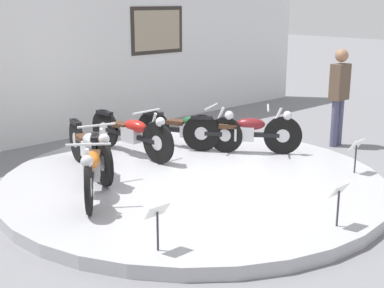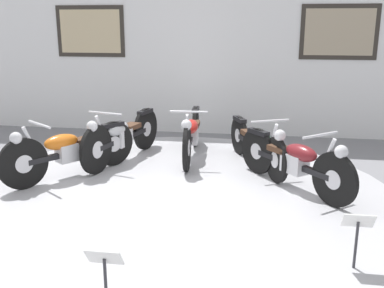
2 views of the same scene
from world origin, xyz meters
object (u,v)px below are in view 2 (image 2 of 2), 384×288
Objects in this scene: info_placard_front_centre at (105,266)px; motorcycle_green at (257,142)px; motorcycle_maroon at (295,160)px; motorcycle_orange at (69,149)px; motorcycle_red at (191,133)px; motorcycle_silver at (121,135)px; info_placard_front_right at (358,228)px.

motorcycle_green is at bearing 74.14° from info_placard_front_centre.
motorcycle_maroon is (0.47, -0.81, 0.01)m from motorcycle_green.
motorcycle_orange is 1.06× the size of motorcycle_maroon.
motorcycle_maroon is 3.03× the size of info_placard_front_centre.
motorcycle_maroon is at bearing 0.01° from motorcycle_orange.
motorcycle_orange is 3.22× the size of info_placard_front_centre.
motorcycle_orange is 2.95m from motorcycle_maroon.
motorcycle_red is at bearing 89.97° from info_placard_front_centre.
motorcycle_silver is 0.98× the size of motorcycle_red.
motorcycle_orange reaches higher than info_placard_front_centre.
info_placard_front_right is (1.88, 0.90, 0.00)m from info_placard_front_centre.
motorcycle_silver is 2.61m from motorcycle_maroon.
motorcycle_orange is 2.61m from motorcycle_green.
motorcycle_silver is 1.05m from motorcycle_red.
motorcycle_green is 2.78m from info_placard_front_right.
info_placard_front_right is (2.88, -2.65, -0.03)m from motorcycle_silver.
motorcycle_orange is 0.82× the size of motorcycle_red.
info_placard_front_centre and info_placard_front_right have the same top height.
motorcycle_red reaches higher than motorcycle_maroon.
motorcycle_red is 1.86m from motorcycle_maroon.
motorcycle_silver is at bearing 105.74° from info_placard_front_centre.
motorcycle_red is 1.12× the size of motorcycle_green.
info_placard_front_right is at bearing -57.80° from motorcycle_red.
motorcycle_silver reaches higher than motorcycle_red.
motorcycle_red is at bearing 37.57° from motorcycle_orange.
motorcycle_orange reaches higher than motorcycle_maroon.
info_placard_front_centre is at bearing -74.26° from motorcycle_silver.
motorcycle_silver reaches higher than info_placard_front_right.
info_placard_front_centre is at bearing -118.35° from motorcycle_maroon.
motorcycle_silver is 3.85× the size of info_placard_front_right.
motorcycle_silver is 3.85× the size of info_placard_front_centre.
motorcycle_silver is 1.09× the size of motorcycle_green.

